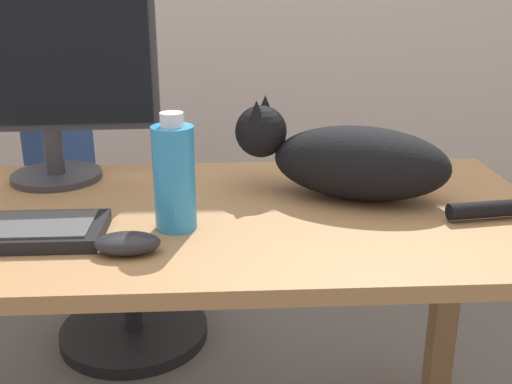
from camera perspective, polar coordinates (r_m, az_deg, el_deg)
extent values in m
cube|color=#9E7247|center=(1.21, -7.11, -2.46)|extent=(1.45, 0.66, 0.03)
cube|color=olive|center=(1.70, 17.23, -9.47)|extent=(0.06, 0.06, 0.67)
cylinder|color=black|center=(2.13, -11.24, -12.57)|extent=(0.48, 0.48, 0.04)
cylinder|color=black|center=(2.03, -11.61, -7.86)|extent=(0.06, 0.06, 0.43)
cylinder|color=navy|center=(1.93, -12.10, -1.35)|extent=(0.44, 0.44, 0.06)
cube|color=navy|center=(1.94, -17.82, 5.32)|extent=(0.12, 0.36, 0.40)
cylinder|color=#333338|center=(1.46, -18.07, 1.43)|extent=(0.20, 0.20, 0.01)
cylinder|color=#333338|center=(1.44, -18.30, 3.61)|extent=(0.04, 0.04, 0.10)
cube|color=#333338|center=(1.40, -19.17, 11.48)|extent=(0.48, 0.04, 0.30)
cube|color=black|center=(1.39, -19.31, 11.39)|extent=(0.45, 0.02, 0.27)
ellipsoid|color=black|center=(1.27, 9.70, 2.68)|extent=(0.40, 0.30, 0.15)
sphere|color=black|center=(1.30, 0.46, 5.67)|extent=(0.11, 0.11, 0.11)
cone|color=black|center=(1.26, 0.05, 7.55)|extent=(0.04, 0.04, 0.04)
cone|color=black|center=(1.32, 0.87, 8.06)|extent=(0.04, 0.04, 0.04)
cylinder|color=black|center=(1.24, 21.23, -1.48)|extent=(0.18, 0.05, 0.03)
ellipsoid|color=#232328|center=(1.04, -11.91, -4.69)|extent=(0.11, 0.06, 0.04)
cylinder|color=#2D8CD1|center=(1.10, -7.85, 1.27)|extent=(0.08, 0.08, 0.19)
cylinder|color=silver|center=(1.07, -8.11, 6.71)|extent=(0.04, 0.04, 0.02)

